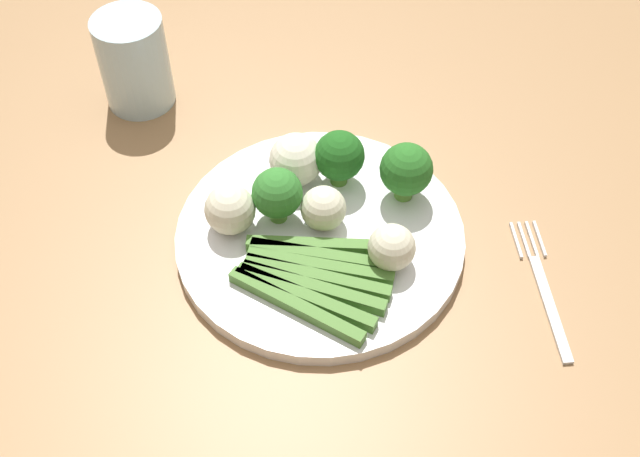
% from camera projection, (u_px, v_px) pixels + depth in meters
% --- Properties ---
extents(dining_table, '(1.34, 0.89, 0.76)m').
position_uv_depth(dining_table, '(297.00, 259.00, 0.92)').
color(dining_table, '#9E754C').
rests_on(dining_table, ground_plane).
extents(plate, '(0.29, 0.29, 0.01)m').
position_uv_depth(plate, '(320.00, 236.00, 0.80)').
color(plate, white).
rests_on(plate, dining_table).
extents(asparagus_bundle, '(0.15, 0.12, 0.01)m').
position_uv_depth(asparagus_bundle, '(313.00, 276.00, 0.75)').
color(asparagus_bundle, '#47752D').
rests_on(asparagus_bundle, plate).
extents(broccoli_front_left, '(0.05, 0.05, 0.06)m').
position_uv_depth(broccoli_front_left, '(277.00, 194.00, 0.78)').
color(broccoli_front_left, '#609E3D').
rests_on(broccoli_front_left, plate).
extents(broccoli_right, '(0.05, 0.05, 0.07)m').
position_uv_depth(broccoli_right, '(406.00, 170.00, 0.79)').
color(broccoli_right, '#568E33').
rests_on(broccoli_right, plate).
extents(broccoli_front, '(0.05, 0.05, 0.06)m').
position_uv_depth(broccoli_front, '(339.00, 156.00, 0.81)').
color(broccoli_front, '#4C7F2B').
rests_on(broccoli_front, plate).
extents(cauliflower_mid, '(0.05, 0.05, 0.05)m').
position_uv_depth(cauliflower_mid, '(230.00, 209.00, 0.78)').
color(cauliflower_mid, beige).
rests_on(cauliflower_mid, plate).
extents(cauliflower_back_right, '(0.05, 0.05, 0.05)m').
position_uv_depth(cauliflower_back_right, '(392.00, 247.00, 0.75)').
color(cauliflower_back_right, beige).
rests_on(cauliflower_back_right, plate).
extents(cauliflower_near_center, '(0.06, 0.06, 0.06)m').
position_uv_depth(cauliflower_near_center, '(291.00, 159.00, 0.82)').
color(cauliflower_near_center, silver).
rests_on(cauliflower_near_center, plate).
extents(cauliflower_back, '(0.05, 0.05, 0.05)m').
position_uv_depth(cauliflower_back, '(323.00, 208.00, 0.78)').
color(cauliflower_back, beige).
rests_on(cauliflower_back, plate).
extents(fork, '(0.05, 0.16, 0.00)m').
position_uv_depth(fork, '(543.00, 286.00, 0.76)').
color(fork, silver).
rests_on(fork, dining_table).
extents(water_glass, '(0.08, 0.08, 0.11)m').
position_uv_depth(water_glass, '(134.00, 62.00, 0.90)').
color(water_glass, silver).
rests_on(water_glass, dining_table).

